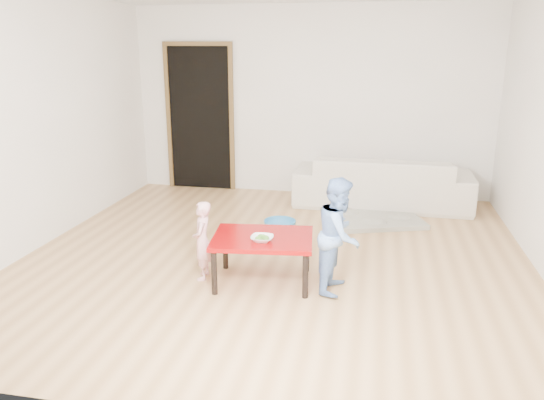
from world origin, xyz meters
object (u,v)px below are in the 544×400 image
(sofa, at_px, (382,181))
(bowl, at_px, (262,239))
(red_table, at_px, (263,259))
(child_pink, at_px, (202,241))
(child_blue, at_px, (339,235))
(basin, at_px, (280,225))

(sofa, bearing_deg, bowl, 70.99)
(red_table, relative_size, child_pink, 1.20)
(child_pink, relative_size, child_blue, 0.72)
(child_blue, bearing_deg, sofa, 0.43)
(bowl, bearing_deg, child_blue, 9.39)
(bowl, xyz_separation_m, basin, (-0.13, 1.53, -0.40))
(bowl, bearing_deg, sofa, 69.97)
(child_pink, bearing_deg, basin, 154.04)
(bowl, height_order, basin, bowl)
(sofa, distance_m, child_pink, 3.13)
(child_pink, relative_size, basin, 1.96)
(red_table, relative_size, child_blue, 0.87)
(child_blue, bearing_deg, bowl, 107.61)
(bowl, bearing_deg, red_table, 100.14)
(sofa, distance_m, red_table, 2.87)
(child_blue, xyz_separation_m, basin, (-0.78, 1.42, -0.44))
(child_pink, height_order, basin, child_pink)
(red_table, height_order, child_pink, child_pink)
(sofa, height_order, bowl, sofa)
(sofa, relative_size, bowl, 11.86)
(red_table, bearing_deg, child_blue, -0.96)
(bowl, height_order, child_blue, child_blue)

